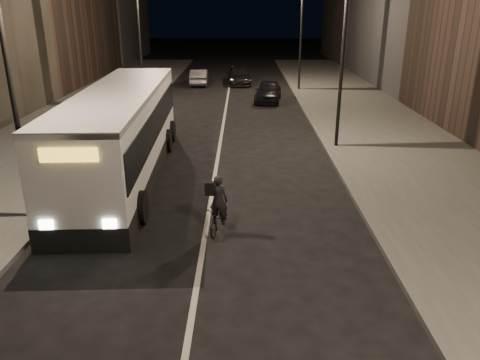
{
  "coord_description": "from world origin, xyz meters",
  "views": [
    {
      "loc": [
        1.12,
        -9.58,
        6.48
      ],
      "look_at": [
        1.04,
        3.66,
        1.5
      ],
      "focal_mm": 35.0,
      "sensor_mm": 36.0,
      "label": 1
    }
  ],
  "objects_px": {
    "car_near": "(268,91)",
    "car_far": "(239,76)",
    "streetlight_right_mid": "(338,32)",
    "city_bus": "(122,130)",
    "streetlight_left_far": "(142,23)",
    "streetlight_left_near": "(14,47)",
    "car_mid": "(199,77)",
    "cyclist_on_bicycle": "(219,212)",
    "streetlight_right_far": "(298,20)"
  },
  "relations": [
    {
      "from": "streetlight_right_mid",
      "to": "car_far",
      "type": "relative_size",
      "value": 1.7
    },
    {
      "from": "car_far",
      "to": "streetlight_left_near",
      "type": "bearing_deg",
      "value": -106.07
    },
    {
      "from": "city_bus",
      "to": "streetlight_left_near",
      "type": "bearing_deg",
      "value": -114.75
    },
    {
      "from": "streetlight_left_near",
      "to": "cyclist_on_bicycle",
      "type": "height_order",
      "value": "streetlight_left_near"
    },
    {
      "from": "car_mid",
      "to": "streetlight_right_far",
      "type": "bearing_deg",
      "value": 157.82
    },
    {
      "from": "car_mid",
      "to": "streetlight_right_mid",
      "type": "bearing_deg",
      "value": 110.77
    },
    {
      "from": "streetlight_left_far",
      "to": "cyclist_on_bicycle",
      "type": "bearing_deg",
      "value": -72.99
    },
    {
      "from": "streetlight_left_far",
      "to": "car_mid",
      "type": "xyz_separation_m",
      "value": [
        2.72,
        8.92,
        -4.69
      ]
    },
    {
      "from": "cyclist_on_bicycle",
      "to": "car_mid",
      "type": "relative_size",
      "value": 0.46
    },
    {
      "from": "city_bus",
      "to": "car_mid",
      "type": "relative_size",
      "value": 3.19
    },
    {
      "from": "streetlight_right_far",
      "to": "streetlight_left_far",
      "type": "xyz_separation_m",
      "value": [
        -10.66,
        -6.0,
        0.0
      ]
    },
    {
      "from": "streetlight_left_near",
      "to": "cyclist_on_bicycle",
      "type": "relative_size",
      "value": 4.37
    },
    {
      "from": "streetlight_right_far",
      "to": "cyclist_on_bicycle",
      "type": "height_order",
      "value": "streetlight_right_far"
    },
    {
      "from": "city_bus",
      "to": "cyclist_on_bicycle",
      "type": "distance_m",
      "value": 6.51
    },
    {
      "from": "streetlight_left_far",
      "to": "car_near",
      "type": "distance_m",
      "value": 9.6
    },
    {
      "from": "streetlight_right_mid",
      "to": "streetlight_left_far",
      "type": "relative_size",
      "value": 1.0
    },
    {
      "from": "streetlight_right_mid",
      "to": "cyclist_on_bicycle",
      "type": "xyz_separation_m",
      "value": [
        -4.92,
        -8.77,
        -4.74
      ]
    },
    {
      "from": "car_near",
      "to": "car_mid",
      "type": "xyz_separation_m",
      "value": [
        -5.54,
        7.34,
        -0.06
      ]
    },
    {
      "from": "streetlight_left_near",
      "to": "car_far",
      "type": "xyz_separation_m",
      "value": [
        6.13,
        27.33,
        -4.67
      ]
    },
    {
      "from": "car_near",
      "to": "car_far",
      "type": "relative_size",
      "value": 0.89
    },
    {
      "from": "streetlight_left_near",
      "to": "car_mid",
      "type": "height_order",
      "value": "streetlight_left_near"
    },
    {
      "from": "streetlight_left_far",
      "to": "car_far",
      "type": "xyz_separation_m",
      "value": [
        6.13,
        9.33,
        -4.67
      ]
    },
    {
      "from": "cyclist_on_bicycle",
      "to": "streetlight_left_far",
      "type": "bearing_deg",
      "value": 120.8
    },
    {
      "from": "car_near",
      "to": "car_far",
      "type": "height_order",
      "value": "car_near"
    },
    {
      "from": "streetlight_left_far",
      "to": "city_bus",
      "type": "distance_m",
      "value": 14.34
    },
    {
      "from": "streetlight_right_far",
      "to": "car_near",
      "type": "distance_m",
      "value": 6.84
    },
    {
      "from": "streetlight_right_mid",
      "to": "streetlight_left_near",
      "type": "bearing_deg",
      "value": -143.12
    },
    {
      "from": "streetlight_right_far",
      "to": "car_far",
      "type": "bearing_deg",
      "value": 143.69
    },
    {
      "from": "car_near",
      "to": "streetlight_left_far",
      "type": "bearing_deg",
      "value": -161.89
    },
    {
      "from": "city_bus",
      "to": "car_mid",
      "type": "distance_m",
      "value": 22.77
    },
    {
      "from": "car_near",
      "to": "streetlight_right_far",
      "type": "bearing_deg",
      "value": 68.68
    },
    {
      "from": "streetlight_right_far",
      "to": "city_bus",
      "type": "xyz_separation_m",
      "value": [
        -8.93,
        -19.8,
        -3.49
      ]
    },
    {
      "from": "streetlight_left_far",
      "to": "car_mid",
      "type": "relative_size",
      "value": 2.01
    },
    {
      "from": "car_mid",
      "to": "streetlight_left_near",
      "type": "bearing_deg",
      "value": 82.22
    },
    {
      "from": "car_near",
      "to": "car_mid",
      "type": "bearing_deg",
      "value": 134.3
    },
    {
      "from": "streetlight_right_far",
      "to": "streetlight_left_far",
      "type": "relative_size",
      "value": 1.0
    },
    {
      "from": "streetlight_right_mid",
      "to": "streetlight_left_near",
      "type": "relative_size",
      "value": 1.0
    },
    {
      "from": "streetlight_right_mid",
      "to": "city_bus",
      "type": "height_order",
      "value": "streetlight_right_mid"
    },
    {
      "from": "city_bus",
      "to": "cyclist_on_bicycle",
      "type": "bearing_deg",
      "value": -53.42
    },
    {
      "from": "streetlight_left_far",
      "to": "cyclist_on_bicycle",
      "type": "distance_m",
      "value": 20.19
    },
    {
      "from": "streetlight_right_far",
      "to": "car_far",
      "type": "relative_size",
      "value": 1.7
    },
    {
      "from": "cyclist_on_bicycle",
      "to": "streetlight_right_far",
      "type": "bearing_deg",
      "value": 92.55
    },
    {
      "from": "streetlight_left_far",
      "to": "cyclist_on_bicycle",
      "type": "height_order",
      "value": "streetlight_left_far"
    },
    {
      "from": "car_near",
      "to": "car_far",
      "type": "bearing_deg",
      "value": 112.59
    },
    {
      "from": "streetlight_left_near",
      "to": "streetlight_left_far",
      "type": "xyz_separation_m",
      "value": [
        0.0,
        18.0,
        0.0
      ]
    },
    {
      "from": "streetlight_left_near",
      "to": "streetlight_left_far",
      "type": "bearing_deg",
      "value": 90.0
    },
    {
      "from": "cyclist_on_bicycle",
      "to": "car_far",
      "type": "xyz_separation_m",
      "value": [
        0.39,
        28.1,
        0.08
      ]
    },
    {
      "from": "car_near",
      "to": "streetlight_left_near",
      "type": "bearing_deg",
      "value": -105.59
    },
    {
      "from": "streetlight_left_near",
      "to": "cyclist_on_bicycle",
      "type": "xyz_separation_m",
      "value": [
        5.74,
        -0.77,
        -4.74
      ]
    },
    {
      "from": "city_bus",
      "to": "car_near",
      "type": "xyz_separation_m",
      "value": [
        6.52,
        15.38,
        -1.15
      ]
    }
  ]
}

